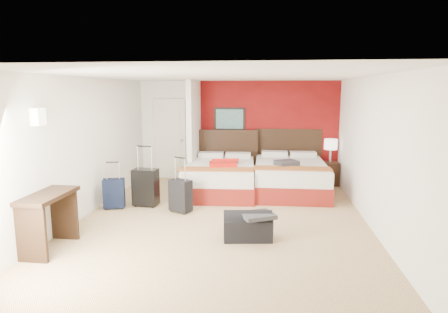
# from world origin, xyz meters

# --- Properties ---
(ground) EXTENTS (6.50, 6.50, 0.00)m
(ground) POSITION_xyz_m (0.00, 0.00, 0.00)
(ground) COLOR tan
(ground) RESTS_ON ground
(room_walls) EXTENTS (5.02, 6.52, 2.50)m
(room_walls) POSITION_xyz_m (-1.40, 1.42, 1.26)
(room_walls) COLOR white
(room_walls) RESTS_ON ground
(red_accent_panel) EXTENTS (3.50, 0.04, 2.50)m
(red_accent_panel) POSITION_xyz_m (0.75, 3.23, 1.25)
(red_accent_panel) COLOR maroon
(red_accent_panel) RESTS_ON ground
(partition_wall) EXTENTS (0.12, 1.20, 2.50)m
(partition_wall) POSITION_xyz_m (-1.00, 2.61, 1.25)
(partition_wall) COLOR silver
(partition_wall) RESTS_ON ground
(entry_door) EXTENTS (0.82, 0.06, 2.05)m
(entry_door) POSITION_xyz_m (-1.75, 3.20, 1.02)
(entry_door) COLOR silver
(entry_door) RESTS_ON ground
(bed_left) EXTENTS (1.62, 2.24, 0.65)m
(bed_left) POSITION_xyz_m (-0.27, 1.87, 0.32)
(bed_left) COLOR white
(bed_left) RESTS_ON ground
(bed_right) EXTENTS (1.59, 2.25, 0.67)m
(bed_right) POSITION_xyz_m (1.28, 2.06, 0.33)
(bed_right) COLOR silver
(bed_right) RESTS_ON ground
(red_suitcase_open) EXTENTS (0.71, 0.89, 0.10)m
(red_suitcase_open) POSITION_xyz_m (-0.17, 1.77, 0.70)
(red_suitcase_open) COLOR red
(red_suitcase_open) RESTS_ON bed_left
(jacket_bundle) EXTENTS (0.56, 0.53, 0.11)m
(jacket_bundle) POSITION_xyz_m (1.18, 1.76, 0.72)
(jacket_bundle) COLOR #36353A
(jacket_bundle) RESTS_ON bed_right
(nightstand) EXTENTS (0.43, 0.43, 0.56)m
(nightstand) POSITION_xyz_m (2.26, 2.88, 0.28)
(nightstand) COLOR black
(nightstand) RESTS_ON ground
(table_lamp) EXTENTS (0.35, 0.35, 0.56)m
(table_lamp) POSITION_xyz_m (2.26, 2.88, 0.84)
(table_lamp) COLOR white
(table_lamp) RESTS_ON nightstand
(suitcase_black) EXTENTS (0.50, 0.34, 0.71)m
(suitcase_black) POSITION_xyz_m (-1.60, 0.67, 0.36)
(suitcase_black) COLOR black
(suitcase_black) RESTS_ON ground
(suitcase_charcoal) EXTENTS (0.46, 0.40, 0.58)m
(suitcase_charcoal) POSITION_xyz_m (-0.83, 0.36, 0.29)
(suitcase_charcoal) COLOR black
(suitcase_charcoal) RESTS_ON ground
(suitcase_navy) EXTENTS (0.45, 0.34, 0.55)m
(suitcase_navy) POSITION_xyz_m (-2.15, 0.42, 0.28)
(suitcase_navy) COLOR black
(suitcase_navy) RESTS_ON ground
(duffel_bag) EXTENTS (0.78, 0.48, 0.37)m
(duffel_bag) POSITION_xyz_m (0.50, -0.86, 0.19)
(duffel_bag) COLOR black
(duffel_bag) RESTS_ON ground
(jacket_draped) EXTENTS (0.60, 0.57, 0.06)m
(jacket_draped) POSITION_xyz_m (0.65, -0.91, 0.40)
(jacket_draped) COLOR #333237
(jacket_draped) RESTS_ON duffel_bag
(desk) EXTENTS (0.51, 1.00, 0.83)m
(desk) POSITION_xyz_m (-2.30, -1.59, 0.41)
(desk) COLOR black
(desk) RESTS_ON ground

